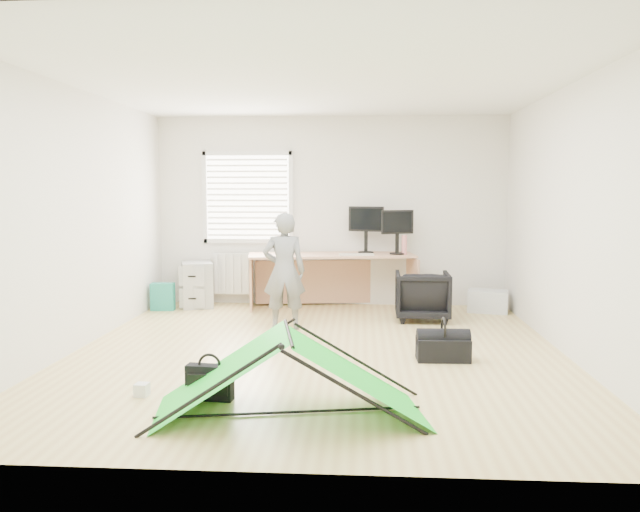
# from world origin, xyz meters

# --- Properties ---
(ground) EXTENTS (5.50, 5.50, 0.00)m
(ground) POSITION_xyz_m (0.00, 0.00, 0.00)
(ground) COLOR #D7BB72
(ground) RESTS_ON ground
(back_wall) EXTENTS (5.00, 0.02, 2.70)m
(back_wall) POSITION_xyz_m (0.00, 2.75, 1.35)
(back_wall) COLOR silver
(back_wall) RESTS_ON ground
(window) EXTENTS (1.20, 0.06, 1.20)m
(window) POSITION_xyz_m (-1.20, 2.71, 1.55)
(window) COLOR silver
(window) RESTS_ON back_wall
(radiator) EXTENTS (1.00, 0.12, 0.60)m
(radiator) POSITION_xyz_m (-1.20, 2.67, 0.45)
(radiator) COLOR silver
(radiator) RESTS_ON back_wall
(desk) EXTENTS (2.36, 1.04, 0.78)m
(desk) POSITION_xyz_m (0.03, 2.34, 0.39)
(desk) COLOR tan
(desk) RESTS_ON ground
(filing_cabinet) EXTENTS (0.56, 0.65, 0.64)m
(filing_cabinet) POSITION_xyz_m (-1.89, 2.43, 0.32)
(filing_cabinet) COLOR #A3A6A8
(filing_cabinet) RESTS_ON ground
(monitor_left) EXTENTS (0.51, 0.25, 0.48)m
(monitor_left) POSITION_xyz_m (0.51, 2.51, 1.01)
(monitor_left) COLOR black
(monitor_left) RESTS_ON desk
(monitor_right) EXTENTS (0.47, 0.27, 0.45)m
(monitor_right) POSITION_xyz_m (0.93, 2.35, 1.00)
(monitor_right) COLOR black
(monitor_right) RESTS_ON desk
(keyboard) EXTENTS (0.48, 0.21, 0.02)m
(keyboard) POSITION_xyz_m (0.38, 2.18, 0.79)
(keyboard) COLOR beige
(keyboard) RESTS_ON desk
(thermos) EXTENTS (0.08, 0.08, 0.26)m
(thermos) POSITION_xyz_m (1.03, 2.35, 0.91)
(thermos) COLOR #D47677
(thermos) RESTS_ON desk
(office_chair) EXTENTS (0.69, 0.71, 0.63)m
(office_chair) POSITION_xyz_m (1.22, 1.69, 0.31)
(office_chair) COLOR black
(office_chair) RESTS_ON ground
(person) EXTENTS (0.54, 0.39, 1.39)m
(person) POSITION_xyz_m (-0.47, 1.07, 0.70)
(person) COLOR slate
(person) RESTS_ON ground
(kite) EXTENTS (2.10, 1.20, 0.61)m
(kite) POSITION_xyz_m (-0.09, -1.79, 0.31)
(kite) COLOR #14D426
(kite) RESTS_ON ground
(storage_crate) EXTENTS (0.60, 0.48, 0.29)m
(storage_crate) POSITION_xyz_m (2.17, 2.30, 0.15)
(storage_crate) COLOR silver
(storage_crate) RESTS_ON ground
(tote_bag) EXTENTS (0.33, 0.16, 0.38)m
(tote_bag) POSITION_xyz_m (-2.29, 2.11, 0.19)
(tote_bag) COLOR #1E8875
(tote_bag) RESTS_ON ground
(laptop_bag) EXTENTS (0.38, 0.15, 0.28)m
(laptop_bag) POSITION_xyz_m (-0.75, -1.50, 0.14)
(laptop_bag) COLOR black
(laptop_bag) RESTS_ON ground
(white_box) EXTENTS (0.11, 0.11, 0.10)m
(white_box) POSITION_xyz_m (-1.32, -1.46, 0.05)
(white_box) COLOR silver
(white_box) RESTS_ON ground
(duffel_bag) EXTENTS (0.52, 0.27, 0.22)m
(duffel_bag) POSITION_xyz_m (1.24, -0.23, 0.11)
(duffel_bag) COLOR black
(duffel_bag) RESTS_ON ground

